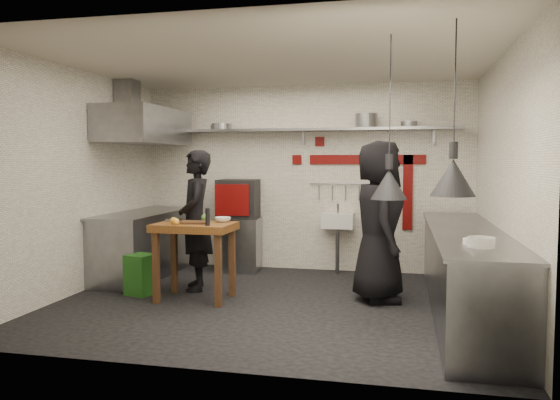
% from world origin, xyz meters
% --- Properties ---
extents(floor, '(5.00, 5.00, 0.00)m').
position_xyz_m(floor, '(0.00, 0.00, 0.00)').
color(floor, black).
rests_on(floor, ground).
extents(ceiling, '(5.00, 5.00, 0.00)m').
position_xyz_m(ceiling, '(0.00, 0.00, 2.80)').
color(ceiling, beige).
rests_on(ceiling, floor).
extents(wall_back, '(5.00, 0.04, 2.80)m').
position_xyz_m(wall_back, '(0.00, 2.10, 1.40)').
color(wall_back, white).
rests_on(wall_back, floor).
extents(wall_front, '(5.00, 0.04, 2.80)m').
position_xyz_m(wall_front, '(0.00, -2.10, 1.40)').
color(wall_front, white).
rests_on(wall_front, floor).
extents(wall_left, '(0.04, 4.20, 2.80)m').
position_xyz_m(wall_left, '(-2.50, 0.00, 1.40)').
color(wall_left, white).
rests_on(wall_left, floor).
extents(wall_right, '(0.04, 4.20, 2.80)m').
position_xyz_m(wall_right, '(2.50, 0.00, 1.40)').
color(wall_right, white).
rests_on(wall_right, floor).
extents(red_band_horiz, '(1.70, 0.02, 0.14)m').
position_xyz_m(red_band_horiz, '(0.95, 2.08, 1.68)').
color(red_band_horiz, '#640909').
rests_on(red_band_horiz, wall_back).
extents(red_band_vert, '(0.14, 0.02, 1.10)m').
position_xyz_m(red_band_vert, '(1.55, 2.08, 1.20)').
color(red_band_vert, '#640909').
rests_on(red_band_vert, wall_back).
extents(red_tile_a, '(0.14, 0.02, 0.14)m').
position_xyz_m(red_tile_a, '(0.25, 2.08, 1.95)').
color(red_tile_a, '#640909').
rests_on(red_tile_a, wall_back).
extents(red_tile_b, '(0.14, 0.02, 0.14)m').
position_xyz_m(red_tile_b, '(-0.10, 2.08, 1.68)').
color(red_tile_b, '#640909').
rests_on(red_tile_b, wall_back).
extents(back_shelf, '(4.60, 0.34, 0.04)m').
position_xyz_m(back_shelf, '(0.00, 1.92, 2.12)').
color(back_shelf, slate).
rests_on(back_shelf, wall_back).
extents(shelf_bracket_left, '(0.04, 0.06, 0.24)m').
position_xyz_m(shelf_bracket_left, '(-1.90, 2.07, 2.02)').
color(shelf_bracket_left, slate).
rests_on(shelf_bracket_left, wall_back).
extents(shelf_bracket_mid, '(0.04, 0.06, 0.24)m').
position_xyz_m(shelf_bracket_mid, '(0.00, 2.07, 2.02)').
color(shelf_bracket_mid, slate).
rests_on(shelf_bracket_mid, wall_back).
extents(shelf_bracket_right, '(0.04, 0.06, 0.24)m').
position_xyz_m(shelf_bracket_right, '(1.90, 2.07, 2.02)').
color(shelf_bracket_right, slate).
rests_on(shelf_bracket_right, wall_back).
extents(pan_far_left, '(0.32, 0.32, 0.09)m').
position_xyz_m(pan_far_left, '(-1.24, 1.92, 2.19)').
color(pan_far_left, slate).
rests_on(pan_far_left, back_shelf).
extents(pan_mid_left, '(0.30, 0.30, 0.07)m').
position_xyz_m(pan_mid_left, '(-1.30, 1.92, 2.18)').
color(pan_mid_left, slate).
rests_on(pan_mid_left, back_shelf).
extents(stock_pot, '(0.37, 0.37, 0.20)m').
position_xyz_m(stock_pot, '(0.95, 1.92, 2.24)').
color(stock_pot, slate).
rests_on(stock_pot, back_shelf).
extents(pan_right, '(0.30, 0.30, 0.08)m').
position_xyz_m(pan_right, '(1.55, 1.92, 2.18)').
color(pan_right, slate).
rests_on(pan_right, back_shelf).
extents(oven_stand, '(0.66, 0.61, 0.80)m').
position_xyz_m(oven_stand, '(-0.93, 1.76, 0.40)').
color(oven_stand, slate).
rests_on(oven_stand, floor).
extents(combi_oven, '(0.64, 0.60, 0.58)m').
position_xyz_m(combi_oven, '(-0.95, 1.80, 1.09)').
color(combi_oven, black).
rests_on(combi_oven, oven_stand).
extents(oven_door, '(0.51, 0.07, 0.46)m').
position_xyz_m(oven_door, '(-0.95, 1.50, 1.09)').
color(oven_door, '#640909').
rests_on(oven_door, combi_oven).
extents(oven_glass, '(0.36, 0.05, 0.34)m').
position_xyz_m(oven_glass, '(-0.95, 1.50, 1.09)').
color(oven_glass, black).
rests_on(oven_glass, oven_door).
extents(hand_sink, '(0.46, 0.34, 0.22)m').
position_xyz_m(hand_sink, '(0.55, 1.92, 0.78)').
color(hand_sink, silver).
rests_on(hand_sink, wall_back).
extents(sink_tap, '(0.03, 0.03, 0.14)m').
position_xyz_m(sink_tap, '(0.55, 1.92, 0.96)').
color(sink_tap, slate).
rests_on(sink_tap, hand_sink).
extents(sink_drain, '(0.06, 0.06, 0.66)m').
position_xyz_m(sink_drain, '(0.55, 1.88, 0.34)').
color(sink_drain, slate).
rests_on(sink_drain, floor).
extents(utensil_rail, '(0.90, 0.02, 0.02)m').
position_xyz_m(utensil_rail, '(0.55, 2.06, 1.32)').
color(utensil_rail, slate).
rests_on(utensil_rail, wall_back).
extents(counter_right, '(0.70, 3.80, 0.90)m').
position_xyz_m(counter_right, '(2.15, 0.00, 0.45)').
color(counter_right, slate).
rests_on(counter_right, floor).
extents(counter_right_top, '(0.76, 3.90, 0.03)m').
position_xyz_m(counter_right_top, '(2.15, 0.00, 0.92)').
color(counter_right_top, slate).
rests_on(counter_right_top, counter_right).
extents(plate_stack, '(0.30, 0.30, 0.09)m').
position_xyz_m(plate_stack, '(2.12, -1.28, 0.97)').
color(plate_stack, silver).
rests_on(plate_stack, counter_right_top).
extents(small_bowl_right, '(0.25, 0.25, 0.05)m').
position_xyz_m(small_bowl_right, '(2.10, -1.11, 0.96)').
color(small_bowl_right, silver).
rests_on(small_bowl_right, counter_right_top).
extents(counter_left, '(0.70, 1.90, 0.90)m').
position_xyz_m(counter_left, '(-2.15, 1.05, 0.45)').
color(counter_left, slate).
rests_on(counter_left, floor).
extents(counter_left_top, '(0.76, 2.00, 0.03)m').
position_xyz_m(counter_left_top, '(-2.15, 1.05, 0.92)').
color(counter_left_top, slate).
rests_on(counter_left_top, counter_left).
extents(extractor_hood, '(0.78, 1.60, 0.50)m').
position_xyz_m(extractor_hood, '(-2.10, 1.05, 2.15)').
color(extractor_hood, slate).
rests_on(extractor_hood, ceiling).
extents(hood_duct, '(0.28, 0.28, 0.50)m').
position_xyz_m(hood_duct, '(-2.35, 1.05, 2.55)').
color(hood_duct, slate).
rests_on(hood_duct, ceiling).
extents(green_bin, '(0.38, 0.38, 0.50)m').
position_xyz_m(green_bin, '(-1.69, 0.07, 0.25)').
color(green_bin, '#21601B').
rests_on(green_bin, floor).
extents(prep_table, '(0.93, 0.66, 0.92)m').
position_xyz_m(prep_table, '(-0.93, -0.03, 0.46)').
color(prep_table, brown).
rests_on(prep_table, floor).
extents(cutting_board, '(0.35, 0.28, 0.02)m').
position_xyz_m(cutting_board, '(-0.92, -0.05, 0.93)').
color(cutting_board, '#4C2E1A').
rests_on(cutting_board, prep_table).
extents(pepper_mill, '(0.06, 0.06, 0.20)m').
position_xyz_m(pepper_mill, '(-0.70, -0.23, 1.02)').
color(pepper_mill, black).
rests_on(pepper_mill, prep_table).
extents(lemon_a, '(0.08, 0.08, 0.08)m').
position_xyz_m(lemon_a, '(-1.15, -0.15, 0.96)').
color(lemon_a, gold).
rests_on(lemon_a, prep_table).
extents(lemon_b, '(0.10, 0.10, 0.08)m').
position_xyz_m(lemon_b, '(-1.08, -0.24, 0.96)').
color(lemon_b, gold).
rests_on(lemon_b, prep_table).
extents(veg_ball, '(0.13, 0.13, 0.10)m').
position_xyz_m(veg_ball, '(-0.87, 0.17, 0.97)').
color(veg_ball, '#4E8433').
rests_on(veg_ball, prep_table).
extents(steel_tray, '(0.23, 0.18, 0.03)m').
position_xyz_m(steel_tray, '(-1.24, 0.07, 0.94)').
color(steel_tray, slate).
rests_on(steel_tray, prep_table).
extents(bowl, '(0.25, 0.25, 0.06)m').
position_xyz_m(bowl, '(-0.64, 0.16, 0.95)').
color(bowl, silver).
rests_on(bowl, prep_table).
extents(heat_lamp_near, '(0.42, 0.42, 1.50)m').
position_xyz_m(heat_lamp_near, '(1.35, -0.98, 2.05)').
color(heat_lamp_near, black).
rests_on(heat_lamp_near, ceiling).
extents(heat_lamp_far, '(0.38, 0.38, 1.43)m').
position_xyz_m(heat_lamp_far, '(1.87, -1.42, 2.08)').
color(heat_lamp_far, black).
rests_on(heat_lamp_far, ceiling).
extents(chef_left, '(0.64, 0.77, 1.80)m').
position_xyz_m(chef_left, '(-1.11, 0.47, 0.90)').
color(chef_left, black).
rests_on(chef_left, floor).
extents(chef_right, '(0.79, 1.03, 1.90)m').
position_xyz_m(chef_right, '(1.20, 0.40, 0.95)').
color(chef_right, black).
rests_on(chef_right, floor).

